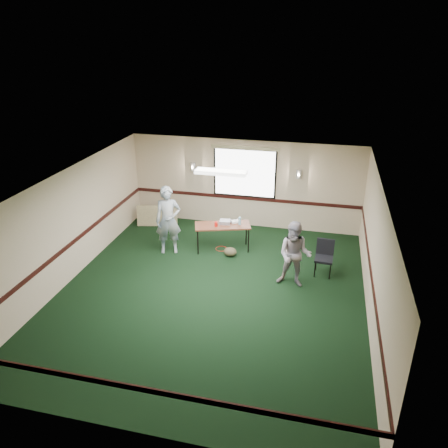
% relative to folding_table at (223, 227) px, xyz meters
% --- Properties ---
extents(ground, '(8.00, 8.00, 0.00)m').
position_rel_folding_table_xyz_m(ground, '(0.26, -2.21, -0.70)').
color(ground, black).
rests_on(ground, ground).
extents(room_shell, '(8.00, 8.02, 8.00)m').
position_rel_folding_table_xyz_m(room_shell, '(0.26, -0.08, 0.88)').
color(room_shell, beige).
rests_on(room_shell, ground).
extents(folding_table, '(1.61, 1.03, 0.75)m').
position_rel_folding_table_xyz_m(folding_table, '(0.00, 0.00, 0.00)').
color(folding_table, '#502816').
rests_on(folding_table, ground).
extents(projector, '(0.32, 0.27, 0.10)m').
position_rel_folding_table_xyz_m(projector, '(0.04, 0.10, 0.10)').
color(projector, gray).
rests_on(projector, folding_table).
extents(game_console, '(0.27, 0.25, 0.05)m').
position_rel_folding_table_xyz_m(game_console, '(0.30, 0.23, 0.08)').
color(game_console, silver).
rests_on(game_console, folding_table).
extents(red_cup, '(0.09, 0.09, 0.13)m').
position_rel_folding_table_xyz_m(red_cup, '(-0.15, -0.14, 0.12)').
color(red_cup, red).
rests_on(red_cup, folding_table).
extents(water_bottle, '(0.07, 0.07, 0.22)m').
position_rel_folding_table_xyz_m(water_bottle, '(0.45, 0.12, 0.17)').
color(water_bottle, '#81BAD3').
rests_on(water_bottle, folding_table).
extents(duffel_bag, '(0.42, 0.36, 0.25)m').
position_rel_folding_table_xyz_m(duffel_bag, '(0.29, -0.34, -0.57)').
color(duffel_bag, '#443C27').
rests_on(duffel_bag, ground).
extents(cable_coil, '(0.42, 0.42, 0.02)m').
position_rel_folding_table_xyz_m(cable_coil, '(-0.04, 0.00, -0.69)').
color(cable_coil, red).
rests_on(cable_coil, ground).
extents(folded_table, '(1.26, 0.46, 0.64)m').
position_rel_folding_table_xyz_m(folded_table, '(-2.37, 1.11, -0.38)').
color(folded_table, tan).
rests_on(folded_table, ground).
extents(conference_chair, '(0.46, 0.47, 0.90)m').
position_rel_folding_table_xyz_m(conference_chair, '(2.77, -0.65, -0.17)').
color(conference_chair, black).
rests_on(conference_chair, ground).
extents(person_left, '(0.80, 0.66, 1.89)m').
position_rel_folding_table_xyz_m(person_left, '(-1.39, -0.47, 0.25)').
color(person_left, '#3C5C85').
rests_on(person_left, ground).
extents(person_right, '(0.85, 0.69, 1.63)m').
position_rel_folding_table_xyz_m(person_right, '(2.08, -1.41, 0.12)').
color(person_right, '#6F81AC').
rests_on(person_right, ground).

